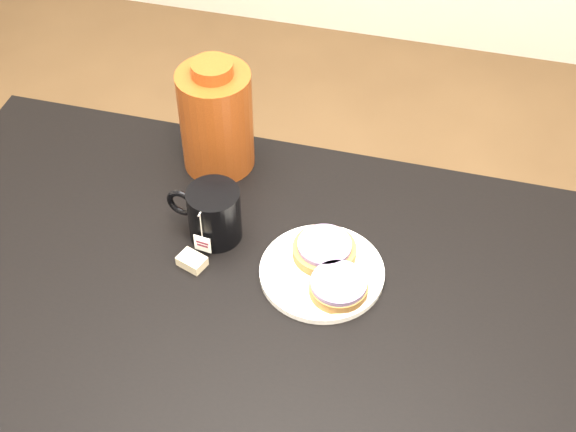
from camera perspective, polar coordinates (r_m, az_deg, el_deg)
The scene contains 7 objects.
table at distance 1.32m, azimuth -0.40°, elevation -10.80°, with size 1.40×0.90×0.75m.
plate at distance 1.32m, azimuth 2.43°, elevation -3.95°, with size 0.21×0.21×0.02m.
bagel_back at distance 1.33m, azimuth 2.60°, elevation -2.38°, with size 0.12×0.12×0.03m.
bagel_front at distance 1.28m, azimuth 3.61°, elevation -5.03°, with size 0.13×0.13×0.03m.
mug at distance 1.36m, azimuth -5.35°, elevation 0.17°, with size 0.14×0.10×0.10m.
teabag_pouch at distance 1.34m, azimuth -6.84°, elevation -3.21°, with size 0.04×0.03×0.02m, color #C6B793.
bagel_package at distance 1.46m, azimuth -5.13°, elevation 6.91°, with size 0.17×0.17×0.22m.
Camera 1 is at (0.19, -0.70, 1.77)m, focal length 50.00 mm.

